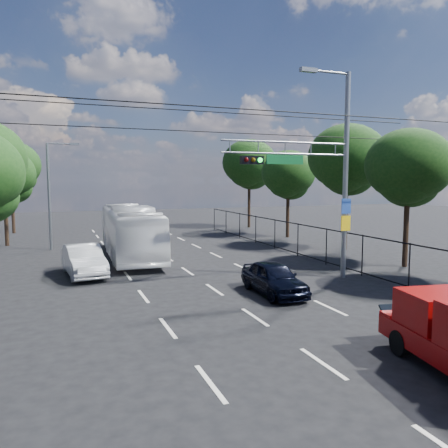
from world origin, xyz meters
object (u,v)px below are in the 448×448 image
white_van (84,260)px  signal_mast (324,166)px  navy_hatchback (274,278)px  white_bus (130,231)px

white_van → signal_mast: bearing=-31.7°
navy_hatchback → white_bus: size_ratio=0.35×
white_bus → white_van: white_bus is taller
white_van → white_bus: bearing=50.2°
navy_hatchback → white_van: (-6.95, 6.46, 0.08)m
navy_hatchback → white_van: bearing=137.9°
navy_hatchback → signal_mast: bearing=25.8°
signal_mast → white_bus: (-7.28, 9.32, -3.70)m
navy_hatchback → white_van: size_ratio=0.86×
signal_mast → navy_hatchback: bearing=-155.0°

